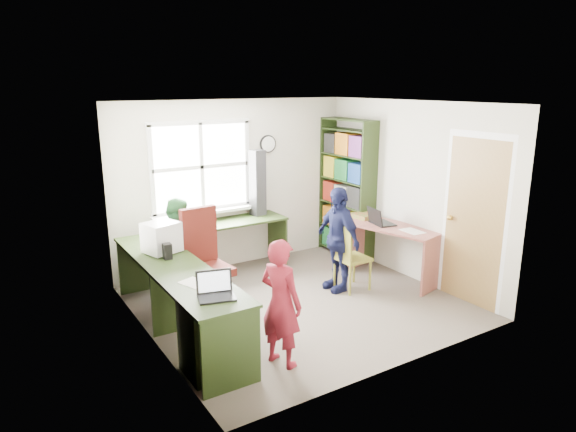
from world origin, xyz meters
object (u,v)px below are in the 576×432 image
object	(u,v)px
wooden_chair	(349,255)
potted_plant	(199,215)
crt_monitor	(162,238)
bookshelf	(347,192)
person_green	(179,248)
cd_tower	(258,183)
laptop_right	(379,220)
laptop_left	(216,291)
person_red	(281,303)
right_desk	(392,241)
swivel_chair	(206,267)
l_desk	(208,300)
person_navy	(338,239)

from	to	relation	value
wooden_chair	potted_plant	bearing A→B (deg)	136.21
wooden_chair	crt_monitor	size ratio (longest dim) A/B	2.03
bookshelf	person_green	distance (m)	2.80
wooden_chair	cd_tower	bearing A→B (deg)	108.75
laptop_right	bookshelf	bearing A→B (deg)	-2.12
wooden_chair	laptop_right	distance (m)	0.75
laptop_left	potted_plant	size ratio (longest dim) A/B	1.38
person_red	laptop_left	bearing A→B (deg)	50.63
bookshelf	crt_monitor	bearing A→B (deg)	-169.13
crt_monitor	bookshelf	bearing A→B (deg)	-6.01
right_desk	person_green	world-z (taller)	person_green
laptop_left	right_desk	bearing A→B (deg)	31.67
bookshelf	laptop_right	world-z (taller)	bookshelf
cd_tower	crt_monitor	bearing A→B (deg)	-162.39
right_desk	potted_plant	world-z (taller)	potted_plant
swivel_chair	crt_monitor	world-z (taller)	swivel_chair
swivel_chair	crt_monitor	xyz separation A→B (m)	(-0.46, 0.12, 0.41)
laptop_right	person_red	world-z (taller)	person_red
laptop_left	cd_tower	bearing A→B (deg)	68.94
right_desk	bookshelf	world-z (taller)	bookshelf
person_green	swivel_chair	bearing A→B (deg)	-166.91
l_desk	potted_plant	bearing A→B (deg)	69.64
laptop_right	person_green	distance (m)	2.68
laptop_right	potted_plant	world-z (taller)	potted_plant
person_green	laptop_right	bearing A→B (deg)	-106.68
l_desk	person_green	distance (m)	1.31
right_desk	crt_monitor	distance (m)	3.07
l_desk	swivel_chair	bearing A→B (deg)	68.05
l_desk	person_red	bearing A→B (deg)	-62.47
l_desk	right_desk	world-z (taller)	l_desk
l_desk	right_desk	size ratio (longest dim) A/B	2.11
wooden_chair	potted_plant	distance (m)	2.06
laptop_left	crt_monitor	bearing A→B (deg)	105.22
cd_tower	person_red	size ratio (longest dim) A/B	0.76
potted_plant	person_navy	distance (m)	1.89
cd_tower	person_red	distance (m)	2.90
cd_tower	person_green	xyz separation A→B (m)	(-1.40, -0.52, -0.59)
laptop_left	cd_tower	xyz separation A→B (m)	(1.75, 2.38, 0.42)
l_desk	potted_plant	world-z (taller)	potted_plant
potted_plant	person_green	world-z (taller)	person_green
laptop_left	potted_plant	xyz separation A→B (m)	(0.80, 2.30, 0.09)
swivel_chair	wooden_chair	size ratio (longest dim) A/B	1.37
crt_monitor	person_navy	size ratio (longest dim) A/B	0.32
person_green	person_red	bearing A→B (deg)	-172.99
potted_plant	laptop_right	bearing A→B (deg)	-30.65
potted_plant	person_navy	xyz separation A→B (m)	(1.34, -1.31, -0.21)
right_desk	potted_plant	distance (m)	2.64
l_desk	swivel_chair	world-z (taller)	swivel_chair
person_red	person_navy	size ratio (longest dim) A/B	0.92
crt_monitor	cd_tower	distance (m)	2.01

